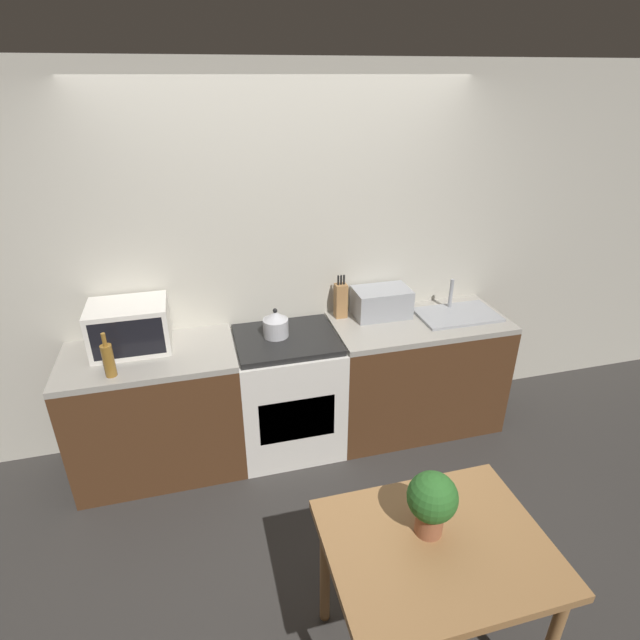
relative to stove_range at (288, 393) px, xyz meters
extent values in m
plane|color=#33302D|center=(0.09, -0.78, -0.45)|extent=(16.00, 16.00, 0.00)
cube|color=beige|center=(0.09, 0.34, 0.85)|extent=(10.00, 0.06, 2.60)
cube|color=#4C2D19|center=(-0.90, 0.00, -0.02)|extent=(1.09, 0.62, 0.86)
cube|color=#9E998E|center=(-0.90, 0.00, 0.43)|extent=(1.09, 0.62, 0.04)
cube|color=#4C2D19|center=(0.99, 0.00, -0.02)|extent=(1.27, 0.62, 0.86)
cube|color=#9E998E|center=(0.99, 0.00, 0.43)|extent=(1.27, 0.62, 0.04)
cube|color=silver|center=(0.00, 0.00, -0.02)|extent=(0.71, 0.62, 0.86)
cube|color=black|center=(0.00, 0.00, 0.43)|extent=(0.68, 0.57, 0.04)
cube|color=black|center=(0.00, -0.30, -0.02)|extent=(0.51, 0.02, 0.32)
cylinder|color=#B7B7BC|center=(-0.06, 0.04, 0.51)|extent=(0.17, 0.17, 0.12)
cone|color=#B7B7BC|center=(-0.06, 0.04, 0.60)|extent=(0.16, 0.16, 0.06)
sphere|color=black|center=(-0.06, 0.04, 0.64)|extent=(0.03, 0.03, 0.03)
cube|color=silver|center=(-0.99, 0.11, 0.61)|extent=(0.49, 0.36, 0.31)
cube|color=black|center=(-0.99, -0.06, 0.61)|extent=(0.43, 0.01, 0.25)
cylinder|color=olive|center=(-1.09, -0.20, 0.55)|extent=(0.07, 0.07, 0.20)
cylinder|color=olive|center=(-1.09, -0.20, 0.69)|extent=(0.03, 0.03, 0.08)
cube|color=#9E7042|center=(0.45, 0.21, 0.58)|extent=(0.09, 0.08, 0.25)
cylinder|color=black|center=(0.43, 0.21, 0.74)|extent=(0.01, 0.01, 0.07)
cylinder|color=black|center=(0.45, 0.21, 0.74)|extent=(0.01, 0.01, 0.07)
cylinder|color=black|center=(0.47, 0.21, 0.74)|extent=(0.01, 0.01, 0.07)
cube|color=#999BA0|center=(0.74, 0.16, 0.56)|extent=(0.40, 0.26, 0.21)
cube|color=black|center=(0.74, 0.04, 0.56)|extent=(0.36, 0.01, 0.17)
cube|color=#999BA0|center=(1.28, 0.00, 0.46)|extent=(0.58, 0.36, 0.02)
cylinder|color=#999BA0|center=(1.28, 0.13, 0.58)|extent=(0.03, 0.03, 0.22)
cube|color=#9E7042|center=(0.30, -1.68, 0.30)|extent=(0.92, 0.72, 0.04)
cylinder|color=#9E7042|center=(-0.10, -1.38, -0.08)|extent=(0.05, 0.05, 0.73)
cylinder|color=#9E7042|center=(0.70, -1.38, -0.08)|extent=(0.05, 0.05, 0.73)
cylinder|color=#9E5B3D|center=(0.28, -1.61, 0.37)|extent=(0.12, 0.12, 0.11)
sphere|color=#2D6B28|center=(0.28, -1.61, 0.51)|extent=(0.21, 0.21, 0.21)
camera|label=1|loc=(-0.54, -2.93, 2.06)|focal=28.00mm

